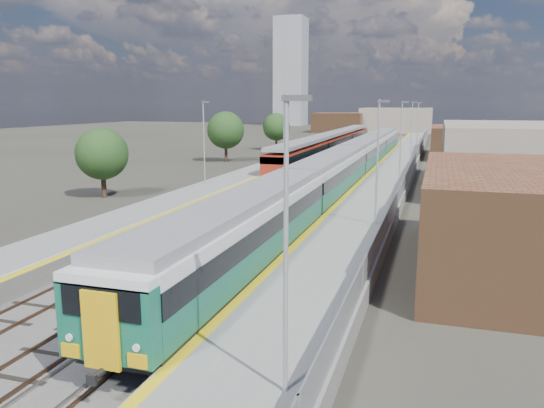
% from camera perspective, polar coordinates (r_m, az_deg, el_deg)
% --- Properties ---
extents(ground, '(320.00, 320.00, 0.00)m').
position_cam_1_polar(ground, '(61.41, 7.83, 2.90)').
color(ground, '#47443A').
rests_on(ground, ground).
extents(ballast_bed, '(10.50, 155.00, 0.06)m').
position_cam_1_polar(ballast_bed, '(64.24, 6.23, 3.31)').
color(ballast_bed, '#565451').
rests_on(ballast_bed, ground).
extents(tracks, '(8.96, 160.00, 0.17)m').
position_cam_1_polar(tracks, '(65.75, 7.03, 3.53)').
color(tracks, '#4C3323').
rests_on(tracks, ground).
extents(platform_right, '(4.70, 155.00, 8.52)m').
position_cam_1_polar(platform_right, '(63.16, 12.96, 3.44)').
color(platform_right, slate).
rests_on(platform_right, ground).
extents(platform_left, '(4.30, 155.00, 8.52)m').
position_cam_1_polar(platform_left, '(65.80, 0.41, 3.98)').
color(platform_left, slate).
rests_on(platform_left, ground).
extents(buildings, '(72.00, 185.50, 40.00)m').
position_cam_1_polar(buildings, '(151.27, 6.78, 11.61)').
color(buildings, brown).
rests_on(buildings, ground).
extents(green_train, '(3.09, 85.92, 3.40)m').
position_cam_1_polar(green_train, '(55.53, 8.48, 4.55)').
color(green_train, black).
rests_on(green_train, ground).
extents(red_train, '(3.00, 60.82, 3.79)m').
position_cam_1_polar(red_train, '(82.31, 6.50, 6.48)').
color(red_train, black).
rests_on(red_train, ground).
extents(tree_a, '(4.60, 4.60, 6.23)m').
position_cam_1_polar(tree_a, '(49.26, -17.83, 5.16)').
color(tree_a, '#382619').
rests_on(tree_a, ground).
extents(tree_b, '(5.31, 5.31, 7.19)m').
position_cam_1_polar(tree_b, '(76.63, -5.01, 7.91)').
color(tree_b, '#382619').
rests_on(tree_b, ground).
extents(tree_c, '(4.87, 4.87, 6.60)m').
position_cam_1_polar(tree_c, '(95.61, 0.47, 8.29)').
color(tree_c, '#382619').
rests_on(tree_c, ground).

